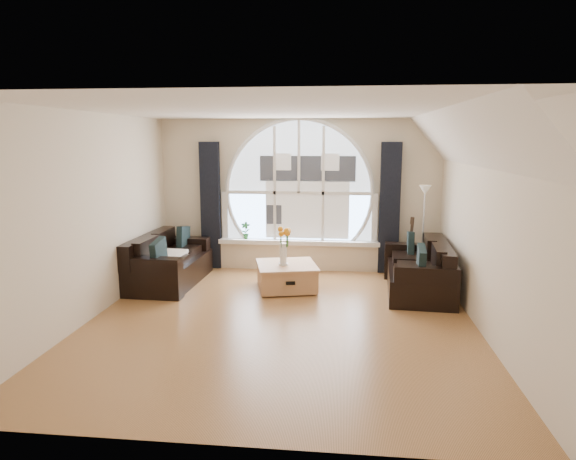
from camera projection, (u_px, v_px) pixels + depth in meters
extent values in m
cube|color=brown|center=(281.00, 321.00, 6.60)|extent=(5.00, 5.50, 0.01)
cube|color=silver|center=(280.00, 110.00, 6.11)|extent=(5.00, 5.50, 0.01)
cube|color=beige|center=(299.00, 195.00, 9.05)|extent=(5.00, 0.01, 2.70)
cube|color=beige|center=(234.00, 279.00, 3.67)|extent=(5.00, 0.01, 2.70)
cube|color=beige|center=(92.00, 216.00, 6.62)|extent=(0.01, 5.50, 2.70)
cube|color=beige|center=(485.00, 223.00, 6.09)|extent=(0.01, 5.50, 2.70)
cube|color=silver|center=(465.00, 139.00, 5.94)|extent=(0.92, 5.50, 0.72)
cube|color=silver|center=(299.00, 180.00, 8.97)|extent=(2.60, 0.06, 2.15)
cube|color=white|center=(298.00, 242.00, 9.10)|extent=(2.90, 0.22, 0.08)
cube|color=white|center=(299.00, 180.00, 8.94)|extent=(2.76, 0.08, 2.15)
cube|color=silver|center=(307.00, 187.00, 8.96)|extent=(1.70, 0.02, 1.50)
cube|color=black|center=(211.00, 206.00, 9.13)|extent=(0.35, 0.12, 2.30)
cube|color=black|center=(390.00, 209.00, 8.80)|extent=(0.35, 0.12, 2.30)
cube|color=black|center=(170.00, 260.00, 8.25)|extent=(0.97, 1.83, 0.80)
cube|color=black|center=(418.00, 267.00, 7.75)|extent=(1.01, 1.83, 0.79)
cube|color=#A6754D|center=(287.00, 275.00, 7.97)|extent=(1.10, 1.10, 0.44)
cube|color=silver|center=(165.00, 256.00, 8.05)|extent=(0.62, 0.62, 0.10)
cube|color=white|center=(283.00, 241.00, 7.81)|extent=(0.24, 0.24, 0.70)
cube|color=#B2B2B2|center=(423.00, 233.00, 8.41)|extent=(0.24, 0.24, 1.60)
cube|color=brown|center=(410.00, 247.00, 8.63)|extent=(0.43, 0.37, 1.06)
imported|color=#1E6023|center=(246.00, 230.00, 9.17)|extent=(0.17, 0.12, 0.31)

